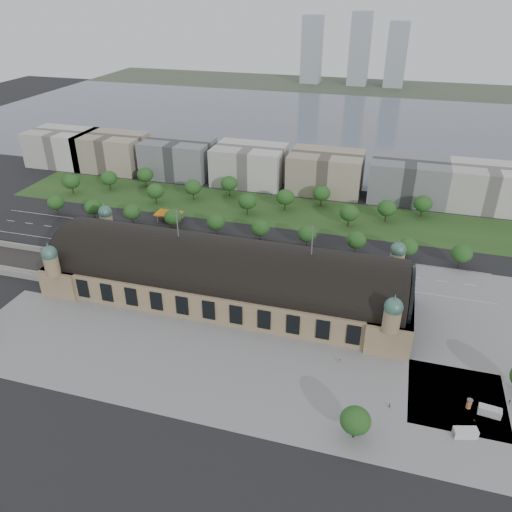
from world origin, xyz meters
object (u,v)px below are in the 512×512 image
(traffic_car_3, at_px, (175,240))
(bus_west, at_px, (234,260))
(traffic_car_1, at_px, (78,224))
(traffic_car_2, at_px, (155,243))
(parked_car_0, at_px, (114,247))
(parked_car_2, at_px, (117,248))
(pedestrian_0, at_px, (340,361))
(petrol_station, at_px, (173,214))
(pedestrian_2, at_px, (510,402))
(parked_car_3, at_px, (130,254))
(parked_car_1, at_px, (143,256))
(parked_car_6, at_px, (181,262))
(traffic_car_4, at_px, (282,266))
(bus_east, at_px, (293,270))
(advertising_column, at_px, (469,404))
(pedestrian_3, at_px, (474,421))
(parked_car_4, at_px, (158,256))
(pedestrian_4, at_px, (351,430))
(van_east, at_px, (488,411))
(pedestrian_1, at_px, (390,406))
(parked_car_5, at_px, (170,255))
(bus_mid, at_px, (267,262))
(traffic_car_5, at_px, (341,257))
(van_south, at_px, (464,433))

(traffic_car_3, distance_m, bus_west, 38.43)
(traffic_car_1, height_order, traffic_car_2, traffic_car_2)
(parked_car_0, relative_size, parked_car_2, 0.86)
(traffic_car_3, height_order, pedestrian_0, pedestrian_0)
(petrol_station, relative_size, bus_west, 1.29)
(pedestrian_0, height_order, pedestrian_2, pedestrian_0)
(parked_car_3, bearing_deg, petrol_station, 145.31)
(parked_car_1, relative_size, parked_car_6, 1.13)
(parked_car_2, bearing_deg, petrol_station, 124.07)
(traffic_car_4, xyz_separation_m, parked_car_6, (-46.85, -8.81, -0.03))
(petrol_station, bearing_deg, bus_east, -26.47)
(parked_car_0, xyz_separation_m, pedestrian_2, (173.52, -58.06, 0.02))
(petrol_station, bearing_deg, parked_car_3, -93.73)
(traffic_car_1, xyz_separation_m, advertising_column, (194.28, -82.41, 1.09))
(pedestrian_0, bearing_deg, pedestrian_3, -23.51)
(parked_car_1, relative_size, pedestrian_2, 3.40)
(petrol_station, bearing_deg, traffic_car_2, -83.23)
(traffic_car_4, relative_size, parked_car_1, 0.79)
(parked_car_4, height_order, pedestrian_4, pedestrian_4)
(petrol_station, height_order, van_east, petrol_station)
(petrol_station, relative_size, bus_east, 1.24)
(parked_car_1, height_order, parked_car_2, parked_car_2)
(pedestrian_0, distance_m, pedestrian_4, 30.54)
(parked_car_1, relative_size, pedestrian_1, 3.22)
(parked_car_2, height_order, parked_car_5, parked_car_5)
(parked_car_4, bearing_deg, traffic_car_1, -141.94)
(traffic_car_3, height_order, parked_car_3, traffic_car_3)
(bus_mid, bearing_deg, petrol_station, 55.37)
(bus_east, distance_m, pedestrian_3, 100.99)
(traffic_car_2, relative_size, van_east, 0.84)
(traffic_car_5, bearing_deg, pedestrian_3, -155.69)
(parked_car_1, distance_m, pedestrian_1, 136.38)
(van_south, bearing_deg, traffic_car_4, 116.91)
(traffic_car_4, bearing_deg, parked_car_5, -80.64)
(parked_car_3, height_order, bus_west, bus_west)
(traffic_car_5, relative_size, pedestrian_1, 2.51)
(traffic_car_4, bearing_deg, pedestrian_0, 34.78)
(bus_east, distance_m, pedestrian_4, 92.83)
(traffic_car_1, relative_size, pedestrian_3, 2.60)
(petrol_station, height_order, pedestrian_3, petrol_station)
(bus_mid, relative_size, advertising_column, 3.06)
(traffic_car_1, bearing_deg, parked_car_0, -116.27)
(petrol_station, xyz_separation_m, parked_car_1, (4.27, -44.28, -2.20))
(pedestrian_3, bearing_deg, advertising_column, -47.02)
(traffic_car_5, height_order, advertising_column, advertising_column)
(parked_car_6, xyz_separation_m, bus_west, (23.99, 6.62, 0.83))
(pedestrian_1, bearing_deg, van_south, -49.20)
(traffic_car_1, xyz_separation_m, parked_car_6, (71.16, -22.82, -0.02))
(traffic_car_3, xyz_separation_m, advertising_column, (135.23, -79.40, 1.04))
(pedestrian_0, bearing_deg, traffic_car_3, 139.96)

